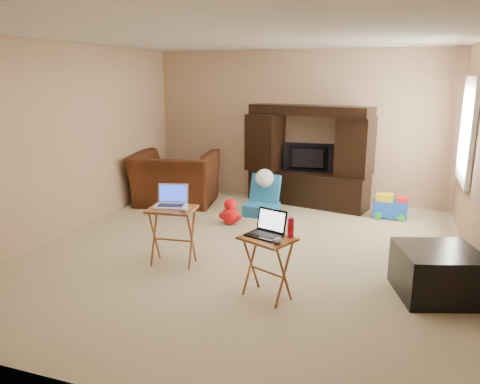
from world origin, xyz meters
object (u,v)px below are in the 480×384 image
at_px(tray_table_right, 267,268).
at_px(water_bottle, 291,228).
at_px(television, 308,158).
at_px(ottoman, 437,273).
at_px(tray_table_left, 173,236).
at_px(laptop_right, 264,224).
at_px(laptop_left, 170,197).
at_px(plush_toy, 230,211).
at_px(mouse_left, 185,209).
at_px(entertainment_center, 308,156).
at_px(mouse_right, 278,241).
at_px(recliner, 175,179).
at_px(child_rocker, 262,196).
at_px(push_toy, 391,206).

bearing_deg(tray_table_right, water_bottle, 45.70).
bearing_deg(television, ottoman, 118.48).
bearing_deg(tray_table_left, laptop_right, -26.21).
bearing_deg(ottoman, laptop_left, -177.93).
height_order(ottoman, water_bottle, water_bottle).
xyz_separation_m(plush_toy, tray_table_right, (1.14, -2.05, 0.11)).
bearing_deg(laptop_right, mouse_left, 178.42).
relative_size(entertainment_center, laptop_left, 5.77).
xyz_separation_m(tray_table_right, mouse_right, (0.13, -0.12, 0.33)).
relative_size(recliner, mouse_right, 10.59).
xyz_separation_m(ottoman, tray_table_left, (-2.76, -0.13, 0.09)).
bearing_deg(child_rocker, push_toy, 19.40).
height_order(television, child_rocker, television).
relative_size(child_rocker, laptop_left, 1.79).
relative_size(plush_toy, tray_table_left, 0.59).
relative_size(ottoman, mouse_right, 5.89).
bearing_deg(mouse_right, water_bottle, 70.71).
distance_m(ottoman, mouse_right, 1.62).
xyz_separation_m(television, mouse_left, (-0.73, -3.07, -0.09)).
relative_size(laptop_right, water_bottle, 1.70).
height_order(child_rocker, laptop_left, laptop_left).
relative_size(mouse_right, water_bottle, 0.66).
xyz_separation_m(child_rocker, ottoman, (2.38, -2.04, -0.07)).
distance_m(tray_table_left, tray_table_right, 1.31).
relative_size(television, tray_table_right, 1.36).
bearing_deg(water_bottle, tray_table_right, -158.20).
xyz_separation_m(television, water_bottle, (0.51, -3.37, -0.08)).
bearing_deg(plush_toy, push_toy, 26.19).
relative_size(tray_table_right, mouse_right, 4.92).
bearing_deg(plush_toy, mouse_left, -86.62).
bearing_deg(entertainment_center, tray_table_right, -72.42).
height_order(entertainment_center, mouse_left, entertainment_center).
distance_m(television, child_rocker, 1.09).
height_order(recliner, water_bottle, recliner).
bearing_deg(water_bottle, recliner, 133.65).
distance_m(child_rocker, mouse_left, 2.28).
bearing_deg(plush_toy, ottoman, -28.81).
distance_m(television, tray_table_right, 3.49).
distance_m(laptop_left, mouse_left, 0.26).
height_order(laptop_left, mouse_left, laptop_left).
xyz_separation_m(laptop_right, mouse_right, (0.17, -0.14, -0.09)).
distance_m(child_rocker, tray_table_left, 2.21).
relative_size(push_toy, ottoman, 0.69).
bearing_deg(child_rocker, mouse_left, -90.46).
bearing_deg(laptop_left, mouse_right, -36.99).
height_order(child_rocker, mouse_left, mouse_left).
xyz_separation_m(entertainment_center, mouse_right, (0.44, -3.61, -0.18)).
xyz_separation_m(laptop_left, mouse_right, (1.39, -0.60, -0.14)).
bearing_deg(laptop_right, push_toy, 89.26).
xyz_separation_m(plush_toy, mouse_left, (0.10, -1.67, 0.49)).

